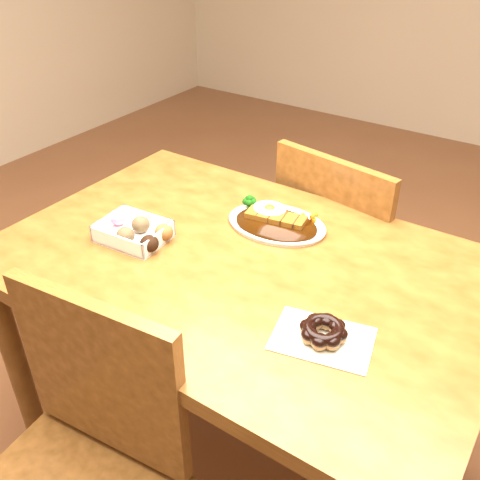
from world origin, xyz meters
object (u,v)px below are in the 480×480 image
Objects in this scene: katsu_curry_plate at (276,221)px; chair_far at (346,256)px; donut_box at (133,231)px; pon_de_ring at (323,332)px; table at (241,292)px.

chair_far is at bearing 77.87° from katsu_curry_plate.
pon_de_ring is (0.57, -0.06, -0.00)m from donut_box.
donut_box reaches higher than table.
katsu_curry_plate is 0.44m from pon_de_ring.
donut_box is (-0.28, -0.08, 0.12)m from table.
donut_box is at bearing -135.60° from katsu_curry_plate.
pon_de_ring is (0.29, -0.14, 0.12)m from table.
table is 0.57m from chair_far.
katsu_curry_plate is at bearing 44.40° from donut_box.
katsu_curry_plate is (-0.08, -0.35, 0.29)m from chair_far.
table is 0.32m from donut_box.
table is 0.34m from pon_de_ring.
katsu_curry_plate reaches higher than table.
donut_box is 0.57m from pon_de_ring.
pon_de_ring is at bearing -6.21° from donut_box.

